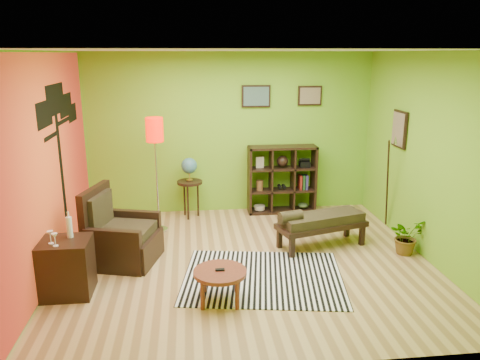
{
  "coord_description": "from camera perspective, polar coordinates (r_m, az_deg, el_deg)",
  "views": [
    {
      "loc": [
        -0.74,
        -5.85,
        2.77
      ],
      "look_at": [
        -0.03,
        0.43,
        1.05
      ],
      "focal_mm": 35.0,
      "sensor_mm": 36.0,
      "label": 1
    }
  ],
  "objects": [
    {
      "name": "bench",
      "position": [
        6.94,
        9.67,
        -5.0
      ],
      "size": [
        1.41,
        0.83,
        0.62
      ],
      "color": "black",
      "rests_on": "ground"
    },
    {
      "name": "ground",
      "position": [
        6.51,
        0.71,
        -9.94
      ],
      "size": [
        5.0,
        5.0,
        0.0
      ],
      "primitive_type": "plane",
      "color": "tan",
      "rests_on": "ground"
    },
    {
      "name": "armchair",
      "position": [
        6.63,
        -14.45,
        -7.03
      ],
      "size": [
        1.04,
        1.04,
        1.04
      ],
      "color": "black",
      "rests_on": "ground"
    },
    {
      "name": "globe_table",
      "position": [
        8.02,
        -6.19,
        0.91
      ],
      "size": [
        0.43,
        0.43,
        1.05
      ],
      "color": "black",
      "rests_on": "ground"
    },
    {
      "name": "cube_shelf",
      "position": [
        8.34,
        5.22,
        0.08
      ],
      "size": [
        1.2,
        0.35,
        1.2
      ],
      "color": "black",
      "rests_on": "ground"
    },
    {
      "name": "side_cabinet",
      "position": [
        5.94,
        -20.38,
        -9.91
      ],
      "size": [
        0.57,
        0.52,
        0.99
      ],
      "color": "black",
      "rests_on": "ground"
    },
    {
      "name": "potted_plant",
      "position": [
        7.1,
        19.56,
        -6.89
      ],
      "size": [
        0.62,
        0.65,
        0.41
      ],
      "primitive_type": "imported",
      "rotation": [
        0.0,
        0.0,
        0.37
      ],
      "color": "#26661E",
      "rests_on": "ground"
    },
    {
      "name": "coffee_table",
      "position": [
        5.44,
        -2.45,
        -11.47
      ],
      "size": [
        0.61,
        0.61,
        0.4
      ],
      "color": "maroon",
      "rests_on": "ground"
    },
    {
      "name": "room_shell",
      "position": [
        5.98,
        -0.14,
        5.9
      ],
      "size": [
        5.04,
        4.54,
        2.82
      ],
      "color": "#75B625",
      "rests_on": "ground"
    },
    {
      "name": "floor_lamp",
      "position": [
        7.31,
        -10.32,
        4.8
      ],
      "size": [
        0.28,
        0.28,
        1.83
      ],
      "color": "silver",
      "rests_on": "ground"
    },
    {
      "name": "zebra_rug",
      "position": [
        6.09,
        2.82,
        -11.76
      ],
      "size": [
        2.23,
        1.86,
        0.01
      ],
      "primitive_type": "cube",
      "rotation": [
        0.0,
        0.0,
        -0.16
      ],
      "color": "white",
      "rests_on": "ground"
    }
  ]
}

